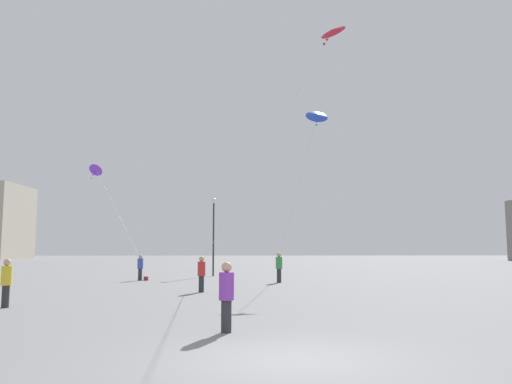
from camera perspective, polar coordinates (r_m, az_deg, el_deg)
The scene contains 11 objects.
ground_plane at distance 9.21m, azimuth 3.88°, elevation -18.33°, with size 300.00×300.00×0.00m, color slate.
person_in_blue at distance 32.31m, azimuth -12.86°, elevation -8.13°, with size 0.34×0.34×1.58m.
person_in_red at distance 23.11m, azimuth -6.14°, elevation -8.97°, with size 0.35×0.35×1.59m.
person_in_yellow at distance 18.84m, azimuth -26.21°, elevation -8.92°, with size 0.35×0.35×1.59m.
person_in_green at distance 29.56m, azimuth 2.60°, elevation -8.30°, with size 0.38×0.38×1.73m.
person_in_purple at distance 11.98m, azimuth -3.34°, elevation -11.31°, with size 0.35×0.35×1.61m.
kite_cobalt_diamond at distance 27.96m, azimuth 6.81°, elevation 8.45°, with size 2.52×3.31×8.29m.
kite_violet_diamond at distance 41.10m, azimuth -17.48°, elevation 2.33°, with size 5.63×8.02×7.18m.
kite_crimson_diamond at distance 22.08m, azimuth 8.44°, elevation 17.19°, with size 6.18×3.87×9.94m.
lamppost_east at distance 36.84m, azimuth -4.79°, elevation -3.67°, with size 0.36×0.36×5.57m.
handbag_beside_flyer at distance 32.37m, azimuth -12.24°, elevation -9.46°, with size 0.32×0.14×0.24m, color maroon.
Camera 1 is at (-0.90, -8.97, 1.90)m, focal length 35.65 mm.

